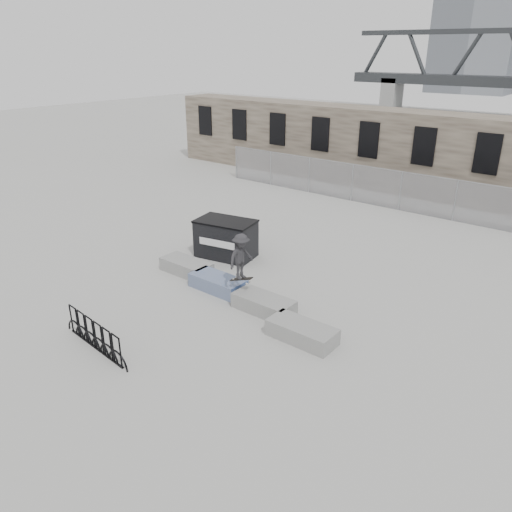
{
  "coord_description": "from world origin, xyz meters",
  "views": [
    {
      "loc": [
        9.64,
        -11.27,
        7.73
      ],
      "look_at": [
        0.06,
        0.7,
        1.3
      ],
      "focal_mm": 35.0,
      "sensor_mm": 36.0,
      "label": 1
    }
  ],
  "objects_px": {
    "planter_center_left": "(218,283)",
    "dumpster": "(226,238)",
    "planter_offset": "(302,331)",
    "skateboarder": "(241,257)",
    "planter_center_right": "(264,303)",
    "bike_rack": "(94,335)",
    "planter_far_left": "(187,266)"
  },
  "relations": [
    {
      "from": "bike_rack",
      "to": "skateboarder",
      "type": "relative_size",
      "value": 1.89
    },
    {
      "from": "planter_center_left",
      "to": "planter_offset",
      "type": "xyz_separation_m",
      "value": [
        4.03,
        -0.85,
        0.0
      ]
    },
    {
      "from": "dumpster",
      "to": "planter_far_left",
      "type": "bearing_deg",
      "value": -103.42
    },
    {
      "from": "dumpster",
      "to": "planter_offset",
      "type": "bearing_deg",
      "value": -40.73
    },
    {
      "from": "planter_center_right",
      "to": "bike_rack",
      "type": "xyz_separation_m",
      "value": [
        -2.3,
        -4.61,
        0.17
      ]
    },
    {
      "from": "planter_offset",
      "to": "skateboarder",
      "type": "relative_size",
      "value": 1.21
    },
    {
      "from": "planter_far_left",
      "to": "planter_center_left",
      "type": "height_order",
      "value": "same"
    },
    {
      "from": "planter_offset",
      "to": "bike_rack",
      "type": "height_order",
      "value": "bike_rack"
    },
    {
      "from": "planter_offset",
      "to": "dumpster",
      "type": "relative_size",
      "value": 0.79
    },
    {
      "from": "planter_far_left",
      "to": "skateboarder",
      "type": "height_order",
      "value": "skateboarder"
    },
    {
      "from": "planter_center_right",
      "to": "planter_offset",
      "type": "bearing_deg",
      "value": -19.01
    },
    {
      "from": "planter_far_left",
      "to": "planter_center_right",
      "type": "relative_size",
      "value": 1.0
    },
    {
      "from": "planter_center_left",
      "to": "dumpster",
      "type": "distance_m",
      "value": 3.05
    },
    {
      "from": "planter_far_left",
      "to": "bike_rack",
      "type": "relative_size",
      "value": 0.64
    },
    {
      "from": "dumpster",
      "to": "bike_rack",
      "type": "bearing_deg",
      "value": -88.65
    },
    {
      "from": "planter_far_left",
      "to": "skateboarder",
      "type": "distance_m",
      "value": 3.48
    },
    {
      "from": "planter_center_right",
      "to": "bike_rack",
      "type": "relative_size",
      "value": 0.64
    },
    {
      "from": "planter_center_right",
      "to": "planter_offset",
      "type": "distance_m",
      "value": 1.99
    },
    {
      "from": "planter_center_left",
      "to": "planter_center_right",
      "type": "bearing_deg",
      "value": -5.37
    },
    {
      "from": "planter_center_left",
      "to": "planter_offset",
      "type": "relative_size",
      "value": 1.0
    },
    {
      "from": "planter_far_left",
      "to": "planter_center_left",
      "type": "xyz_separation_m",
      "value": [
        1.86,
        -0.31,
        0.0
      ]
    },
    {
      "from": "bike_rack",
      "to": "skateboarder",
      "type": "bearing_deg",
      "value": 72.55
    },
    {
      "from": "planter_center_left",
      "to": "planter_center_right",
      "type": "height_order",
      "value": "same"
    },
    {
      "from": "planter_center_right",
      "to": "dumpster",
      "type": "relative_size",
      "value": 0.79
    },
    {
      "from": "planter_center_left",
      "to": "bike_rack",
      "type": "bearing_deg",
      "value": -91.82
    },
    {
      "from": "planter_offset",
      "to": "dumpster",
      "type": "distance_m",
      "value": 6.7
    },
    {
      "from": "planter_offset",
      "to": "planter_far_left",
      "type": "bearing_deg",
      "value": 168.83
    },
    {
      "from": "dumpster",
      "to": "bike_rack",
      "type": "height_order",
      "value": "dumpster"
    },
    {
      "from": "planter_offset",
      "to": "planter_center_left",
      "type": "bearing_deg",
      "value": 168.08
    },
    {
      "from": "planter_center_right",
      "to": "dumpster",
      "type": "xyz_separation_m",
      "value": [
        -3.94,
        2.62,
        0.49
      ]
    },
    {
      "from": "planter_center_left",
      "to": "planter_far_left",
      "type": "bearing_deg",
      "value": 170.45
    },
    {
      "from": "planter_offset",
      "to": "planter_center_right",
      "type": "bearing_deg",
      "value": 160.99
    }
  ]
}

